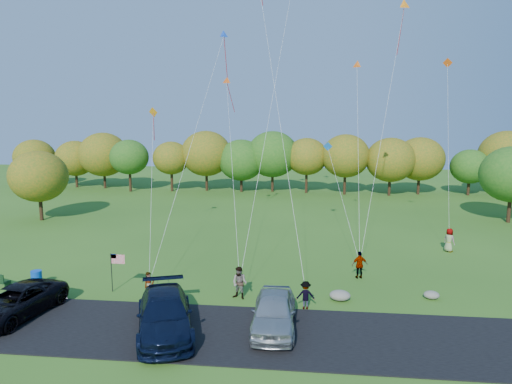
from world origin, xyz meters
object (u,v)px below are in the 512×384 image
minivan_navy (165,314)px  flyer_a (149,287)px  minivan_silver (274,311)px  minivan_dark (15,302)px  trash_barrel (37,278)px  flyer_b (240,283)px  flyer_d (360,265)px  flyer_c (306,295)px  flyer_e (449,240)px

minivan_navy → flyer_a: size_ratio=3.71×
minivan_silver → minivan_dark: bearing=179.6°
trash_barrel → minivan_silver: bearing=-16.1°
flyer_b → flyer_d: bearing=50.4°
minivan_silver → flyer_d: size_ratio=2.90×
flyer_c → flyer_e: bearing=-136.1°
minivan_silver → flyer_e: flyer_e is taller
minivan_dark → flyer_b: (10.99, 3.70, 0.09)m
flyer_a → trash_barrel: flyer_a is taller
minivan_navy → trash_barrel: bearing=133.0°
trash_barrel → minivan_dark: bearing=-70.3°
minivan_dark → minivan_silver: 13.18m
flyer_d → minivan_dark: bearing=9.9°
minivan_silver → flyer_b: flyer_b is taller
minivan_dark → flyer_b: bearing=28.0°
flyer_a → flyer_d: size_ratio=0.94×
minivan_navy → trash_barrel: 10.98m
trash_barrel → flyer_b: bearing=-2.9°
minivan_dark → flyer_e: 29.41m
minivan_silver → flyer_d: bearing=56.8°
flyer_b → trash_barrel: 12.57m
flyer_c → flyer_e: size_ratio=0.85×
flyer_b → flyer_c: bearing=4.9°
flyer_a → flyer_b: (4.96, 0.84, 0.09)m
minivan_dark → minivan_silver: size_ratio=1.09×
flyer_c → trash_barrel: 16.32m
trash_barrel → minivan_navy: bearing=-28.4°
flyer_e → flyer_a: bearing=82.5°
flyer_d → flyer_c: bearing=42.9°
minivan_dark → minivan_navy: bearing=3.3°
minivan_navy → trash_barrel: minivan_navy is taller
minivan_navy → flyer_c: minivan_navy is taller
flyer_d → trash_barrel: (-19.65, -3.49, -0.41)m
flyer_b → minivan_dark: bearing=-141.2°
minivan_navy → flyer_e: 23.30m
minivan_silver → flyer_c: size_ratio=3.32×
flyer_a → trash_barrel: (-7.59, 1.49, -0.36)m
flyer_b → minivan_silver: bearing=-38.6°
minivan_dark → minivan_silver: bearing=9.8°
flyer_b → flyer_c: 3.83m
flyer_e → minivan_dark: bearing=81.2°
minivan_silver → flyer_e: (12.37, 14.48, -0.02)m
minivan_silver → flyer_e: size_ratio=2.81×
minivan_navy → minivan_silver: 5.17m
minivan_silver → flyer_a: size_ratio=3.08×
flyer_c → flyer_e: flyer_e is taller
minivan_dark → minivan_silver: minivan_silver is taller
minivan_silver → trash_barrel: minivan_silver is taller
flyer_b → flyer_c: size_ratio=1.20×
flyer_e → flyer_d: bearing=93.6°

